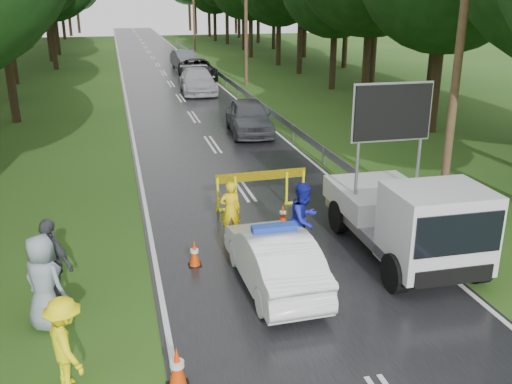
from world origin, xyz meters
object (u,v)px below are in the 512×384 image
object	(u,v)px
work_truck	(409,217)
queue_car_fourth	(185,60)
queue_car_first	(249,117)
queue_car_second	(198,81)
police_sedan	(274,259)
officer	(230,210)
queue_car_third	(198,69)
civilian	(304,219)
barrier	(261,180)

from	to	relation	value
work_truck	queue_car_fourth	bearing A→B (deg)	91.80
queue_car_fourth	queue_car_first	bearing A→B (deg)	-95.83
queue_car_second	queue_car_fourth	xyz separation A→B (m)	(0.73, 12.65, 0.00)
police_sedan	queue_car_second	distance (m)	26.79
police_sedan	queue_car_second	bearing A→B (deg)	-96.37
officer	queue_car_first	xyz separation A→B (m)	(3.26, 11.73, 0.01)
queue_car_third	civilian	bearing A→B (deg)	-92.76
police_sedan	queue_car_third	size ratio (longest dim) A/B	0.75
barrier	officer	xyz separation A→B (m)	(-1.37, -2.00, -0.09)
officer	queue_car_fourth	size ratio (longest dim) A/B	0.33
civilian	queue_car_third	distance (m)	31.35
police_sedan	queue_car_fourth	world-z (taller)	queue_car_fourth
queue_car_fourth	queue_car_third	bearing A→B (deg)	-94.45
police_sedan	queue_car_fourth	distance (m)	39.46
police_sedan	queue_car_third	bearing A→B (deg)	-97.03
queue_car_third	work_truck	bearing A→B (deg)	-88.35
barrier	civilian	bearing A→B (deg)	-88.65
queue_car_first	queue_car_fourth	xyz separation A→B (m)	(0.07, 24.72, -0.01)
queue_car_second	queue_car_third	distance (m)	6.06
queue_car_second	police_sedan	bearing A→B (deg)	-92.14
police_sedan	officer	world-z (taller)	officer
queue_car_first	work_truck	bearing A→B (deg)	-82.40
queue_car_first	civilian	bearing A→B (deg)	-92.67
officer	queue_car_third	world-z (taller)	officer
queue_car_first	queue_car_third	bearing A→B (deg)	93.90
work_truck	barrier	distance (m)	5.10
queue_car_first	officer	bearing A→B (deg)	-100.98
civilian	queue_car_fourth	world-z (taller)	civilian
barrier	civilian	world-z (taller)	civilian
queue_car_second	queue_car_first	bearing A→B (deg)	-84.30
police_sedan	work_truck	xyz separation A→B (m)	(3.60, 0.55, 0.45)
civilian	queue_car_third	xyz separation A→B (m)	(1.88, 31.29, -0.20)
work_truck	officer	size ratio (longest dim) A/B	3.30
barrier	queue_car_third	xyz separation A→B (m)	(2.10, 27.79, -0.13)
queue_car_first	queue_car_second	xyz separation A→B (m)	(-0.66, 12.06, -0.01)
queue_car_first	queue_car_third	world-z (taller)	queue_car_first
officer	police_sedan	bearing A→B (deg)	100.83
queue_car_first	queue_car_third	distance (m)	18.06
barrier	officer	world-z (taller)	officer
officer	queue_car_second	xyz separation A→B (m)	(2.60, 23.79, -0.01)
barrier	queue_car_second	size ratio (longest dim) A/B	0.52
civilian	queue_car_first	distance (m)	13.33
queue_car_third	queue_car_second	bearing A→B (deg)	-97.59
queue_car_second	queue_car_fourth	size ratio (longest dim) A/B	1.13
barrier	queue_car_fourth	distance (m)	34.50
queue_car_second	queue_car_third	xyz separation A→B (m)	(0.87, 6.00, -0.03)
barrier	queue_car_fourth	world-z (taller)	queue_car_fourth
work_truck	queue_car_first	distance (m)	14.11
barrier	queue_car_first	distance (m)	9.91
queue_car_first	queue_car_fourth	distance (m)	24.72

